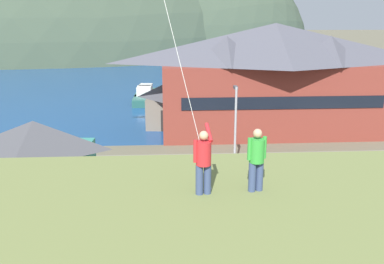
# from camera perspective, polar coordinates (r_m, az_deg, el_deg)

# --- Properties ---
(ground_plane) EXTENTS (600.00, 600.00, 0.00)m
(ground_plane) POSITION_cam_1_polar(r_m,az_deg,el_deg) (21.75, 0.93, -15.72)
(ground_plane) COLOR #66604C
(parking_lot_pad) EXTENTS (40.00, 20.00, 0.10)m
(parking_lot_pad) POSITION_cam_1_polar(r_m,az_deg,el_deg) (26.12, 0.09, -9.96)
(parking_lot_pad) COLOR gray
(parking_lot_pad) RESTS_ON ground
(bay_water) EXTENTS (360.00, 84.00, 0.03)m
(bay_water) POSITION_cam_1_polar(r_m,az_deg,el_deg) (79.37, -2.37, 7.26)
(bay_water) COLOR navy
(bay_water) RESTS_ON ground
(far_hill_center_saddle) EXTENTS (129.22, 72.12, 82.91)m
(far_hill_center_saddle) POSITION_cam_1_polar(r_m,az_deg,el_deg) (134.68, -21.83, 9.54)
(far_hill_center_saddle) COLOR #42513D
(far_hill_center_saddle) RESTS_ON ground
(far_hill_far_shoulder) EXTENTS (91.95, 55.34, 68.01)m
(far_hill_far_shoulder) POSITION_cam_1_polar(r_m,az_deg,el_deg) (133.23, -4.84, 10.52)
(far_hill_far_shoulder) COLOR #42513D
(far_hill_far_shoulder) RESTS_ON ground
(harbor_lodge) EXTENTS (22.58, 9.10, 10.45)m
(harbor_lodge) POSITION_cam_1_polar(r_m,az_deg,el_deg) (42.02, 10.81, 7.35)
(harbor_lodge) COLOR brown
(harbor_lodge) RESTS_ON ground
(storage_shed_near_lot) EXTENTS (6.60, 5.70, 5.40)m
(storage_shed_near_lot) POSITION_cam_1_polar(r_m,az_deg,el_deg) (26.60, -19.93, -4.05)
(storage_shed_near_lot) COLOR #338475
(storage_shed_near_lot) RESTS_ON ground
(storage_shed_waterside) EXTENTS (5.00, 5.24, 4.62)m
(storage_shed_waterside) POSITION_cam_1_polar(r_m,az_deg,el_deg) (44.01, -3.14, 3.79)
(storage_shed_waterside) COLOR #756B5B
(storage_shed_waterside) RESTS_ON ground
(wharf_dock) EXTENTS (3.20, 15.72, 0.70)m
(wharf_dock) POSITION_cam_1_polar(r_m,az_deg,el_deg) (54.47, -2.57, 3.86)
(wharf_dock) COLOR #70604C
(wharf_dock) RESTS_ON ground
(moored_boat_wharfside) EXTENTS (3.09, 7.40, 2.16)m
(moored_boat_wharfside) POSITION_cam_1_polar(r_m,az_deg,el_deg) (58.72, -6.08, 5.00)
(moored_boat_wharfside) COLOR #23564C
(moored_boat_wharfside) RESTS_ON ground
(moored_boat_outer_mooring) EXTENTS (3.14, 7.75, 2.16)m
(moored_boat_outer_mooring) POSITION_cam_1_polar(r_m,az_deg,el_deg) (53.87, 1.22, 4.14)
(moored_boat_outer_mooring) COLOR navy
(moored_boat_outer_mooring) RESTS_ON ground
(moored_boat_inner_slip) EXTENTS (2.81, 8.21, 2.16)m
(moored_boat_inner_slip) POSITION_cam_1_polar(r_m,az_deg,el_deg) (57.10, -6.32, 4.70)
(moored_boat_inner_slip) COLOR #23564C
(moored_boat_inner_slip) RESTS_ON ground
(parked_car_back_row_right) EXTENTS (4.29, 2.23, 1.82)m
(parked_car_back_row_right) POSITION_cam_1_polar(r_m,az_deg,el_deg) (22.90, 8.86, -11.17)
(parked_car_back_row_right) COLOR black
(parked_car_back_row_right) RESTS_ON parking_lot_pad
(parked_car_lone_by_shed) EXTENTS (4.28, 2.22, 1.82)m
(parked_car_lone_by_shed) POSITION_cam_1_polar(r_m,az_deg,el_deg) (28.31, 13.53, -6.11)
(parked_car_lone_by_shed) COLOR black
(parked_car_lone_by_shed) RESTS_ON parking_lot_pad
(parked_car_mid_row_far) EXTENTS (4.34, 2.33, 1.82)m
(parked_car_mid_row_far) POSITION_cam_1_polar(r_m,az_deg,el_deg) (21.10, -13.75, -13.92)
(parked_car_mid_row_far) COLOR slate
(parked_car_mid_row_far) RESTS_ON parking_lot_pad
(parked_car_corner_spot) EXTENTS (4.34, 2.34, 1.82)m
(parked_car_corner_spot) POSITION_cam_1_polar(r_m,az_deg,el_deg) (26.36, -3.07, -7.33)
(parked_car_corner_spot) COLOR #B28923
(parked_car_corner_spot) RESTS_ON parking_lot_pad
(parked_car_front_row_silver) EXTENTS (4.29, 2.23, 1.82)m
(parked_car_front_row_silver) POSITION_cam_1_polar(r_m,az_deg,el_deg) (30.61, 21.55, -5.14)
(parked_car_front_row_silver) COLOR slate
(parked_car_front_row_silver) RESTS_ON parking_lot_pad
(parking_light_pole) EXTENTS (0.24, 0.78, 6.30)m
(parking_light_pole) POSITION_cam_1_polar(r_m,az_deg,el_deg) (30.45, 5.79, 1.13)
(parking_light_pole) COLOR #ADADB2
(parking_light_pole) RESTS_ON parking_lot_pad
(person_kite_flyer) EXTENTS (0.52, 0.69, 1.86)m
(person_kite_flyer) POSITION_cam_1_polar(r_m,az_deg,el_deg) (11.24, 1.53, -3.74)
(person_kite_flyer) COLOR #384770
(person_kite_flyer) RESTS_ON grassy_hill_foreground
(person_companion) EXTENTS (0.53, 0.40, 1.74)m
(person_companion) POSITION_cam_1_polar(r_m,az_deg,el_deg) (11.57, 8.58, -3.44)
(person_companion) COLOR #384770
(person_companion) RESTS_ON grassy_hill_foreground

